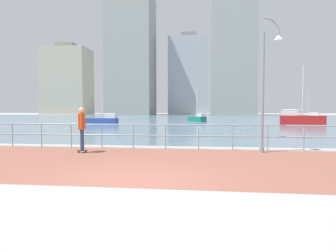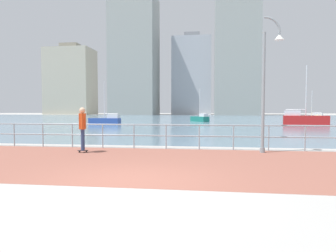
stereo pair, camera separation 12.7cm
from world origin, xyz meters
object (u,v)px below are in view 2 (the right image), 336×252
at_px(sailboat_gray, 304,119).
at_px(sailboat_yellow, 200,118).
at_px(lamppost, 268,78).
at_px(skateboarder, 83,125).
at_px(sailboat_blue, 106,121).
at_px(sailboat_teal, 312,117).

distance_m(sailboat_gray, sailboat_yellow, 14.03).
bearing_deg(lamppost, skateboarder, -172.48).
relative_size(skateboarder, sailboat_gray, 0.26).
xyz_separation_m(lamppost, skateboarder, (-7.06, -0.93, -1.82)).
distance_m(sailboat_blue, sailboat_yellow, 14.97).
height_order(sailboat_gray, sailboat_yellow, sailboat_gray).
relative_size(sailboat_gray, sailboat_teal, 1.38).
height_order(skateboarder, sailboat_yellow, sailboat_yellow).
relative_size(skateboarder, sailboat_blue, 0.36).
relative_size(sailboat_blue, sailboat_teal, 1.01).
bearing_deg(sailboat_gray, sailboat_teal, 69.39).
distance_m(skateboarder, sailboat_blue, 22.24).
height_order(sailboat_blue, sailboat_teal, sailboat_blue).
height_order(skateboarder, sailboat_gray, sailboat_gray).
xyz_separation_m(sailboat_gray, sailboat_teal, (6.06, 16.12, -0.18)).
bearing_deg(skateboarder, lamppost, 7.52).
bearing_deg(skateboarder, sailboat_blue, 107.34).
xyz_separation_m(sailboat_gray, sailboat_yellow, (-11.98, 7.30, -0.19)).
xyz_separation_m(lamppost, sailboat_teal, (14.48, 40.13, -2.41)).
bearing_deg(skateboarder, sailboat_gray, 58.18).
distance_m(sailboat_yellow, sailboat_teal, 20.08).
bearing_deg(sailboat_blue, sailboat_teal, 35.17).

